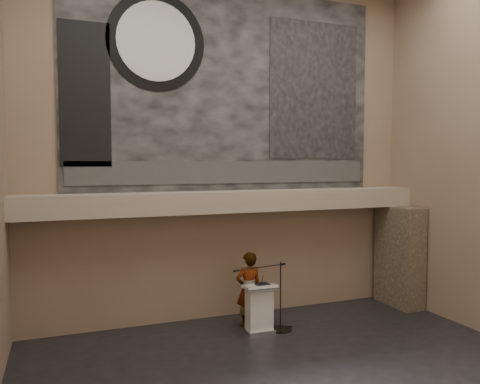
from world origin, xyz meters
name	(u,v)px	position (x,y,z in m)	size (l,w,h in m)	color
floor	(305,383)	(0.00, 0.00, 0.00)	(10.00, 10.00, 0.00)	black
wall_back	(229,148)	(0.00, 4.00, 4.25)	(10.00, 0.02, 8.50)	#7F6650
soffit	(234,201)	(0.00, 3.60, 2.95)	(10.00, 0.80, 0.50)	gray
sprinkler_left	(170,216)	(-1.60, 3.55, 2.67)	(0.04, 0.04, 0.06)	#B2893D
sprinkler_right	(304,210)	(1.90, 3.55, 2.67)	(0.04, 0.04, 0.06)	#B2893D
banner	(229,90)	(0.00, 3.97, 5.70)	(8.00, 0.05, 5.00)	black
banner_text_strip	(229,172)	(0.00, 3.93, 3.65)	(7.76, 0.02, 0.55)	#303030
banner_clock_rim	(156,41)	(-1.80, 3.93, 6.70)	(2.30, 2.30, 0.02)	black
banner_clock_face	(157,41)	(-1.80, 3.91, 6.70)	(1.84, 1.84, 0.02)	silver
banner_building_print	(314,91)	(2.40, 3.93, 5.80)	(2.60, 0.02, 3.60)	black
banner_brick_print	(85,94)	(-3.40, 3.93, 5.40)	(1.10, 0.02, 3.20)	black
stone_pier	(399,256)	(4.65, 3.15, 1.35)	(0.60, 1.40, 2.70)	#433729
lectern	(259,308)	(0.24, 2.61, 0.55)	(0.74, 0.54, 1.13)	silver
binder	(262,284)	(0.30, 2.57, 1.12)	(0.29, 0.23, 0.04)	black
papers	(255,285)	(0.13, 2.60, 1.10)	(0.20, 0.28, 0.01)	silver
speaker_person	(249,289)	(0.16, 3.05, 0.89)	(0.65, 0.43, 1.79)	silver
mic_stand	(279,320)	(0.71, 2.55, 0.25)	(1.51, 0.52, 1.61)	black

